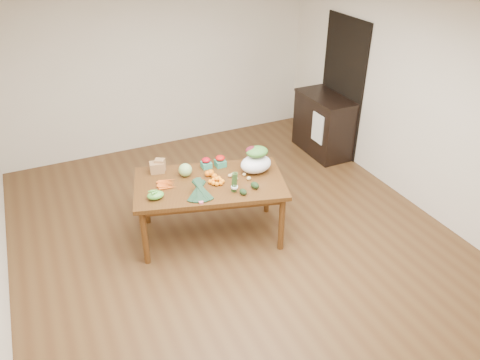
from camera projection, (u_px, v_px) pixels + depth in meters
name	position (u px, v px, depth m)	size (l,w,h in m)	color
floor	(239.00, 244.00, 5.54)	(6.00, 6.00, 0.00)	#55391D
ceiling	(238.00, 5.00, 4.15)	(5.00, 6.00, 0.02)	white
room_walls	(239.00, 142.00, 4.84)	(5.02, 6.02, 2.70)	silver
dining_table	(211.00, 209.00, 5.51)	(1.69, 0.94, 0.75)	#4E2F12
doorway_dark	(342.00, 87.00, 7.14)	(0.02, 1.00, 2.10)	black
cabinet	(323.00, 125.00, 7.36)	(0.52, 1.02, 0.94)	black
dish_towel	(318.00, 128.00, 7.05)	(0.02, 0.28, 0.45)	white
paper_bag	(157.00, 166.00, 5.47)	(0.22, 0.18, 0.16)	#A06F48
cabbage	(185.00, 170.00, 5.39)	(0.16, 0.16, 0.16)	#A6D67B
strawberry_basket_a	(206.00, 164.00, 5.58)	(0.11, 0.11, 0.10)	red
strawberry_basket_b	(220.00, 162.00, 5.61)	(0.12, 0.12, 0.11)	red
orange_a	(208.00, 174.00, 5.41)	(0.07, 0.07, 0.07)	orange
orange_b	(211.00, 173.00, 5.41)	(0.08, 0.08, 0.08)	#E6500E
orange_c	(214.00, 176.00, 5.35)	(0.07, 0.07, 0.07)	orange
mandarin_cluster	(217.00, 180.00, 5.27)	(0.18, 0.18, 0.08)	#FF5F0F
carrots	(167.00, 184.00, 5.25)	(0.22, 0.22, 0.03)	#D55111
snap_pea_bag	(156.00, 195.00, 5.00)	(0.18, 0.14, 0.08)	#57A939
kale_bunch	(200.00, 192.00, 4.99)	(0.32, 0.40, 0.16)	black
asparagus_bundle	(234.00, 182.00, 5.07)	(0.08, 0.08, 0.25)	#457334
potato_a	(230.00, 176.00, 5.39)	(0.05, 0.04, 0.04)	tan
potato_b	(236.00, 178.00, 5.34)	(0.05, 0.04, 0.04)	tan
potato_c	(244.00, 174.00, 5.42)	(0.04, 0.04, 0.04)	#D9B37D
potato_d	(233.00, 175.00, 5.41)	(0.06, 0.05, 0.05)	tan
potato_e	(249.00, 178.00, 5.34)	(0.05, 0.05, 0.04)	tan
avocado_a	(243.00, 192.00, 5.07)	(0.07, 0.10, 0.07)	black
avocado_b	(255.00, 185.00, 5.18)	(0.08, 0.11, 0.08)	black
salad_bag	(256.00, 161.00, 5.44)	(0.37, 0.28, 0.29)	white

